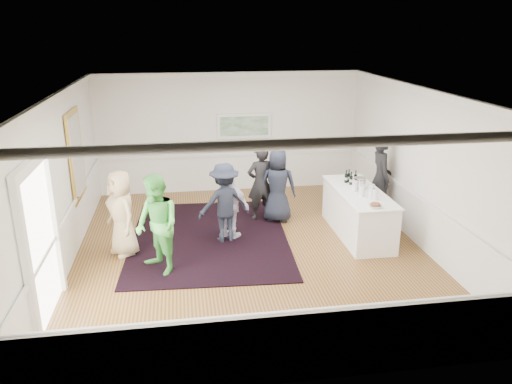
{
  "coord_description": "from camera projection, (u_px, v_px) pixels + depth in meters",
  "views": [
    {
      "loc": [
        -1.3,
        -9.15,
        4.38
      ],
      "look_at": [
        0.14,
        0.2,
        1.18
      ],
      "focal_mm": 35.0,
      "sensor_mm": 36.0,
      "label": 1
    }
  ],
  "objects": [
    {
      "name": "bartender",
      "position": [
        381.0,
        178.0,
        11.45
      ],
      "size": [
        0.54,
        0.77,
        2.01
      ],
      "primitive_type": "imported",
      "rotation": [
        0.0,
        0.0,
        1.49
      ],
      "color": "black",
      "rests_on": "floor"
    },
    {
      "name": "guest_dark_b",
      "position": [
        260.0,
        183.0,
        11.51
      ],
      "size": [
        0.72,
        0.55,
        1.76
      ],
      "primitive_type": "imported",
      "rotation": [
        0.0,
        0.0,
        3.36
      ],
      "color": "black",
      "rests_on": "floor"
    },
    {
      "name": "wine_bottles",
      "position": [
        351.0,
        177.0,
        11.07
      ],
      "size": [
        0.27,
        0.3,
        0.31
      ],
      "color": "black",
      "rests_on": "serving_table"
    },
    {
      "name": "wall_left",
      "position": [
        62.0,
        183.0,
        9.14
      ],
      "size": [
        0.02,
        8.0,
        3.2
      ],
      "primitive_type": "cube",
      "color": "white",
      "rests_on": "floor"
    },
    {
      "name": "guest_green",
      "position": [
        157.0,
        225.0,
        8.99
      ],
      "size": [
        1.08,
        1.14,
        1.86
      ],
      "primitive_type": "imported",
      "rotation": [
        0.0,
        0.0,
        -1.01
      ],
      "color": "green",
      "rests_on": "floor"
    },
    {
      "name": "wall_back",
      "position": [
        229.0,
        133.0,
        13.39
      ],
      "size": [
        7.0,
        0.02,
        3.2
      ],
      "primitive_type": "cube",
      "color": "white",
      "rests_on": "floor"
    },
    {
      "name": "guest_navy",
      "position": [
        278.0,
        186.0,
        11.43
      ],
      "size": [
        0.94,
        0.73,
        1.71
      ],
      "primitive_type": "imported",
      "rotation": [
        0.0,
        0.0,
        2.9
      ],
      "color": "#1C202E",
      "rests_on": "floor"
    },
    {
      "name": "guest_lilac",
      "position": [
        231.0,
        204.0,
        10.5
      ],
      "size": [
        0.92,
        0.88,
        1.53
      ],
      "primitive_type": "imported",
      "rotation": [
        0.0,
        0.0,
        2.4
      ],
      "color": "silver",
      "rests_on": "floor"
    },
    {
      "name": "mirror",
      "position": [
        76.0,
        155.0,
        10.3
      ],
      "size": [
        0.05,
        1.25,
        1.85
      ],
      "color": "gold",
      "rests_on": "wall_left"
    },
    {
      "name": "ice_bucket",
      "position": [
        360.0,
        184.0,
        10.72
      ],
      "size": [
        0.26,
        0.26,
        0.25
      ],
      "primitive_type": "cylinder",
      "color": "silver",
      "rests_on": "serving_table"
    },
    {
      "name": "guest_tan",
      "position": [
        122.0,
        213.0,
        9.73
      ],
      "size": [
        0.91,
        1.01,
        1.73
      ],
      "primitive_type": "imported",
      "rotation": [
        0.0,
        0.0,
        -1.03
      ],
      "color": "tan",
      "rests_on": "floor"
    },
    {
      "name": "ceiling",
      "position": [
        250.0,
        91.0,
        9.13
      ],
      "size": [
        7.0,
        8.0,
        0.02
      ],
      "primitive_type": "cube",
      "color": "white",
      "rests_on": "wall_back"
    },
    {
      "name": "floor",
      "position": [
        251.0,
        250.0,
        10.16
      ],
      "size": [
        8.0,
        8.0,
        0.0
      ],
      "primitive_type": "plane",
      "color": "olive",
      "rests_on": "ground"
    },
    {
      "name": "juice_pitchers",
      "position": [
        367.0,
        191.0,
        10.26
      ],
      "size": [
        0.39,
        0.68,
        0.24
      ],
      "color": "#8DBA42",
      "rests_on": "serving_table"
    },
    {
      "name": "nut_bowl",
      "position": [
        375.0,
        206.0,
        9.65
      ],
      "size": [
        0.27,
        0.27,
        0.08
      ],
      "color": "white",
      "rests_on": "serving_table"
    },
    {
      "name": "doorway",
      "position": [
        40.0,
        233.0,
        7.43
      ],
      "size": [
        0.1,
        1.78,
        2.56
      ],
      "color": "white",
      "rests_on": "wall_left"
    },
    {
      "name": "area_rug",
      "position": [
        209.0,
        237.0,
        10.74
      ],
      "size": [
        3.53,
        4.5,
        0.02
      ],
      "primitive_type": "cube",
      "rotation": [
        0.0,
        0.0,
        -0.06
      ],
      "color": "black",
      "rests_on": "floor"
    },
    {
      "name": "serving_table",
      "position": [
        358.0,
        213.0,
        10.77
      ],
      "size": [
        0.93,
        2.46,
        1.0
      ],
      "color": "white",
      "rests_on": "floor"
    },
    {
      "name": "wainscoting",
      "position": [
        250.0,
        227.0,
        10.0
      ],
      "size": [
        7.0,
        8.0,
        1.0
      ],
      "primitive_type": null,
      "color": "white",
      "rests_on": "floor"
    },
    {
      "name": "wall_front",
      "position": [
        298.0,
        271.0,
        5.9
      ],
      "size": [
        7.0,
        0.02,
        3.2
      ],
      "primitive_type": "cube",
      "color": "white",
      "rests_on": "floor"
    },
    {
      "name": "wall_right",
      "position": [
        420.0,
        167.0,
        10.15
      ],
      "size": [
        0.02,
        8.0,
        3.2
      ],
      "primitive_type": "cube",
      "color": "white",
      "rests_on": "floor"
    },
    {
      "name": "landscape_painting",
      "position": [
        244.0,
        126.0,
        13.34
      ],
      "size": [
        1.44,
        0.06,
        0.66
      ],
      "color": "white",
      "rests_on": "wall_back"
    },
    {
      "name": "guest_dark_a",
      "position": [
        224.0,
        203.0,
        10.35
      ],
      "size": [
        1.19,
        0.82,
        1.69
      ],
      "primitive_type": "imported",
      "rotation": [
        0.0,
        0.0,
        3.33
      ],
      "color": "#1C202E",
      "rests_on": "floor"
    }
  ]
}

